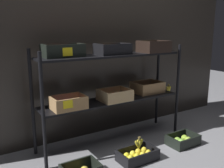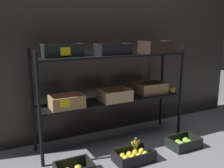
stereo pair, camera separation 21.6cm
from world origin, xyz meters
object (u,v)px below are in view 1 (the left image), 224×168
display_rack (113,76)px  crate_ground_apple_green (183,141)px  crate_ground_lemon (137,155)px  banana_bunch_loose (139,144)px

display_rack → crate_ground_apple_green: size_ratio=5.20×
display_rack → crate_ground_lemon: 0.81m
banana_bunch_loose → display_rack: bearing=89.6°
crate_ground_apple_green → banana_bunch_loose: 0.59m
display_rack → banana_bunch_loose: bearing=-90.4°
crate_ground_lemon → banana_bunch_loose: banana_bunch_loose is taller
display_rack → crate_ground_apple_green: display_rack is taller
display_rack → crate_ground_apple_green: 1.00m
display_rack → crate_ground_lemon: bearing=-92.7°
crate_ground_apple_green → crate_ground_lemon: bearing=-179.6°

